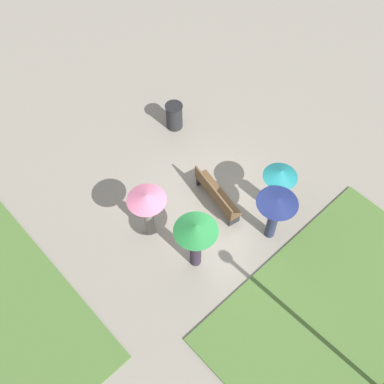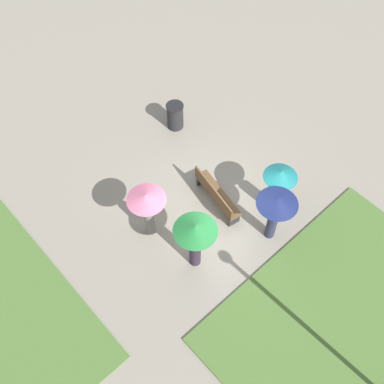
{
  "view_description": "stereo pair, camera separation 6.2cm",
  "coord_description": "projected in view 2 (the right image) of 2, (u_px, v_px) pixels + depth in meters",
  "views": [
    {
      "loc": [
        -4.97,
        5.85,
        12.34
      ],
      "look_at": [
        0.64,
        0.64,
        1.19
      ],
      "focal_mm": 45.0,
      "sensor_mm": 36.0,
      "label": 1
    },
    {
      "loc": [
        -5.02,
        5.81,
        12.34
      ],
      "look_at": [
        0.64,
        0.64,
        1.19
      ],
      "focal_mm": 45.0,
      "sensor_mm": 36.0,
      "label": 2
    }
  ],
  "objects": [
    {
      "name": "trash_bin",
      "position": [
        175.0,
        116.0,
        16.15
      ],
      "size": [
        0.6,
        0.6,
        0.96
      ],
      "color": "#232326",
      "rests_on": "ground_plane"
    },
    {
      "name": "crowd_person_pink",
      "position": [
        147.0,
        204.0,
        12.99
      ],
      "size": [
        1.08,
        1.08,
        1.88
      ],
      "rotation": [
        0.0,
        0.0,
        4.11
      ],
      "color": "slate",
      "rests_on": "ground_plane"
    },
    {
      "name": "crowd_person_navy",
      "position": [
        276.0,
        207.0,
        12.92
      ],
      "size": [
        1.14,
        1.14,
        1.87
      ],
      "rotation": [
        0.0,
        0.0,
        3.07
      ],
      "color": "#282D47",
      "rests_on": "ground_plane"
    },
    {
      "name": "ground_plane",
      "position": [
        222.0,
        216.0,
        14.49
      ],
      "size": [
        90.0,
        90.0,
        0.0
      ],
      "primitive_type": "plane",
      "color": "gray"
    },
    {
      "name": "crowd_person_teal",
      "position": [
        279.0,
        183.0,
        13.64
      ],
      "size": [
        0.98,
        0.98,
        1.81
      ],
      "rotation": [
        0.0,
        0.0,
        6.21
      ],
      "color": "#47382D",
      "rests_on": "ground_plane"
    },
    {
      "name": "park_bench",
      "position": [
        216.0,
        195.0,
        14.34
      ],
      "size": [
        1.98,
        0.77,
        0.9
      ],
      "rotation": [
        0.0,
        0.0,
        -0.19
      ],
      "color": "brown",
      "rests_on": "ground_plane"
    },
    {
      "name": "crowd_person_green",
      "position": [
        195.0,
        235.0,
        12.39
      ],
      "size": [
        1.17,
        1.17,
        1.96
      ],
      "rotation": [
        0.0,
        0.0,
        2.43
      ],
      "color": "#2D2333",
      "rests_on": "ground_plane"
    }
  ]
}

